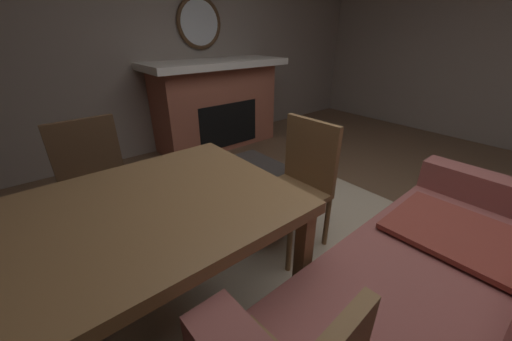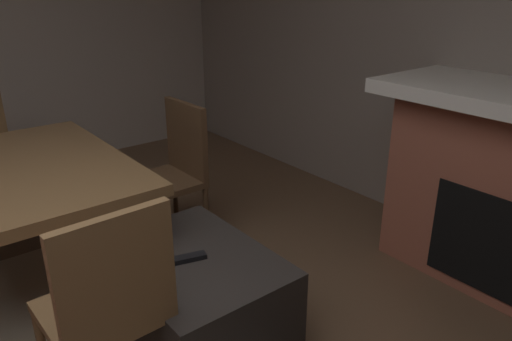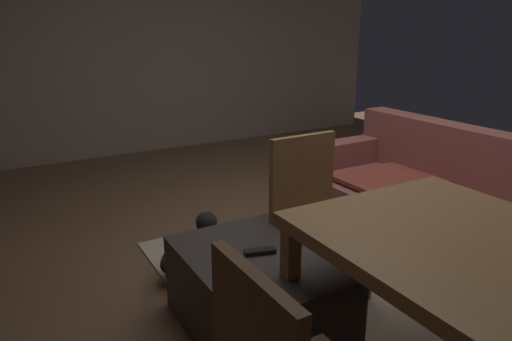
{
  "view_description": "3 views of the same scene",
  "coord_description": "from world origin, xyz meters",
  "px_view_note": "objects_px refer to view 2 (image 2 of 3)",
  "views": [
    {
      "loc": [
        1.62,
        0.82,
        1.47
      ],
      "look_at": [
        0.47,
        -0.58,
        0.58
      ],
      "focal_mm": 20.25,
      "sensor_mm": 36.0,
      "label": 1
    },
    {
      "loc": [
        -1.29,
        0.13,
        1.66
      ],
      "look_at": [
        0.07,
        -0.95,
        0.97
      ],
      "focal_mm": 33.98,
      "sensor_mm": 36.0,
      "label": 2
    },
    {
      "loc": [
        2.3,
        -1.93,
        1.55
      ],
      "look_at": [
        0.1,
        -0.68,
        0.76
      ],
      "focal_mm": 33.23,
      "sensor_mm": 36.0,
      "label": 3
    }
  ],
  "objects_px": {
    "dining_chair_west": "(109,302)",
    "dining_chair_south": "(174,166)",
    "dining_table": "(22,180)",
    "ottoman_coffee_table": "(194,294)",
    "tv_remote": "(189,258)"
  },
  "relations": [
    {
      "from": "dining_table",
      "to": "dining_chair_south",
      "type": "relative_size",
      "value": 1.53
    },
    {
      "from": "dining_chair_south",
      "to": "dining_chair_west",
      "type": "bearing_deg",
      "value": 140.69
    },
    {
      "from": "ottoman_coffee_table",
      "to": "dining_chair_south",
      "type": "distance_m",
      "value": 1.03
    },
    {
      "from": "dining_table",
      "to": "dining_chair_west",
      "type": "distance_m",
      "value": 1.11
    },
    {
      "from": "dining_table",
      "to": "dining_chair_west",
      "type": "xyz_separation_m",
      "value": [
        -1.11,
        -0.0,
        -0.14
      ]
    },
    {
      "from": "dining_chair_west",
      "to": "tv_remote",
      "type": "bearing_deg",
      "value": -67.47
    },
    {
      "from": "tv_remote",
      "to": "dining_chair_west",
      "type": "height_order",
      "value": "dining_chair_west"
    },
    {
      "from": "tv_remote",
      "to": "ottoman_coffee_table",
      "type": "bearing_deg",
      "value": -39.75
    },
    {
      "from": "ottoman_coffee_table",
      "to": "tv_remote",
      "type": "distance_m",
      "value": 0.23
    },
    {
      "from": "ottoman_coffee_table",
      "to": "dining_chair_west",
      "type": "bearing_deg",
      "value": 113.29
    },
    {
      "from": "ottoman_coffee_table",
      "to": "dining_table",
      "type": "relative_size",
      "value": 0.63
    },
    {
      "from": "tv_remote",
      "to": "dining_chair_west",
      "type": "bearing_deg",
      "value": 128.27
    },
    {
      "from": "ottoman_coffee_table",
      "to": "dining_chair_south",
      "type": "height_order",
      "value": "dining_chair_south"
    },
    {
      "from": "dining_chair_west",
      "to": "dining_chair_south",
      "type": "bearing_deg",
      "value": -39.31
    },
    {
      "from": "dining_chair_south",
      "to": "dining_chair_west",
      "type": "height_order",
      "value": "same"
    }
  ]
}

